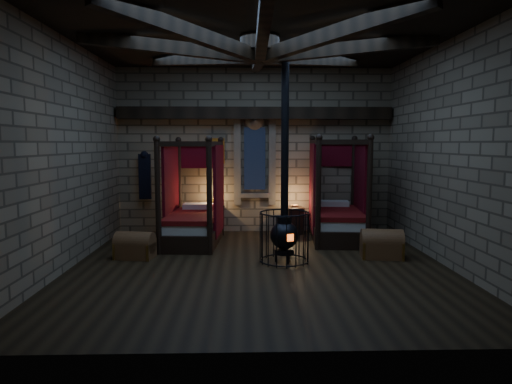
{
  "coord_description": "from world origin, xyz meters",
  "views": [
    {
      "loc": [
        -0.3,
        -8.31,
        2.29
      ],
      "look_at": [
        -0.05,
        0.6,
        1.34
      ],
      "focal_mm": 32.0,
      "sensor_mm": 36.0,
      "label": 1
    }
  ],
  "objects_px": {
    "bed_right": "(337,215)",
    "stove": "(284,231)",
    "bed_left": "(194,218)",
    "trunk_right": "(382,245)",
    "trunk_left": "(135,246)"
  },
  "relations": [
    {
      "from": "bed_left",
      "to": "trunk_right",
      "type": "bearing_deg",
      "value": -17.68
    },
    {
      "from": "trunk_left",
      "to": "trunk_right",
      "type": "distance_m",
      "value": 4.96
    },
    {
      "from": "bed_right",
      "to": "stove",
      "type": "xyz_separation_m",
      "value": [
        -1.46,
        -2.15,
        0.02
      ]
    },
    {
      "from": "trunk_left",
      "to": "trunk_right",
      "type": "xyz_separation_m",
      "value": [
        4.95,
        -0.12,
        0.02
      ]
    },
    {
      "from": "bed_right",
      "to": "stove",
      "type": "bearing_deg",
      "value": -119.19
    },
    {
      "from": "trunk_left",
      "to": "stove",
      "type": "height_order",
      "value": "stove"
    },
    {
      "from": "bed_left",
      "to": "trunk_right",
      "type": "xyz_separation_m",
      "value": [
        3.92,
        -1.54,
        -0.31
      ]
    },
    {
      "from": "bed_right",
      "to": "bed_left",
      "type": "bearing_deg",
      "value": -169.71
    },
    {
      "from": "bed_right",
      "to": "trunk_right",
      "type": "xyz_separation_m",
      "value": [
        0.53,
        -1.86,
        -0.32
      ]
    },
    {
      "from": "stove",
      "to": "trunk_right",
      "type": "bearing_deg",
      "value": -11.61
    },
    {
      "from": "bed_left",
      "to": "trunk_right",
      "type": "relative_size",
      "value": 2.67
    },
    {
      "from": "trunk_right",
      "to": "stove",
      "type": "relative_size",
      "value": 0.22
    },
    {
      "from": "bed_right",
      "to": "trunk_left",
      "type": "distance_m",
      "value": 4.77
    },
    {
      "from": "bed_left",
      "to": "stove",
      "type": "distance_m",
      "value": 2.66
    },
    {
      "from": "bed_left",
      "to": "bed_right",
      "type": "height_order",
      "value": "bed_right"
    }
  ]
}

